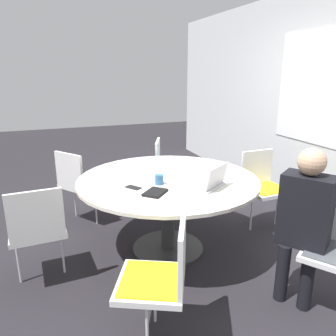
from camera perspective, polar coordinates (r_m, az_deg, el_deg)
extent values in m
plane|color=black|center=(3.45, 0.00, -13.78)|extent=(16.00, 16.00, 0.00)
cube|color=silver|center=(4.14, 27.10, 9.34)|extent=(8.00, 0.06, 2.70)
cube|color=white|center=(4.10, 27.12, 12.10)|extent=(1.80, 0.01, 1.30)
cylinder|color=#333333|center=(3.45, 0.00, -13.64)|extent=(0.71, 0.71, 0.02)
cylinder|color=#333333|center=(3.28, 0.00, -8.13)|extent=(0.13, 0.13, 0.71)
cylinder|color=silver|center=(3.14, 0.00, -2.01)|extent=(1.73, 1.73, 0.03)
cube|color=silver|center=(2.75, 27.11, -13.44)|extent=(0.60, 0.59, 0.04)
cube|color=#4C5156|center=(2.73, 27.19, -12.97)|extent=(0.53, 0.52, 0.01)
cylinder|color=silver|center=(2.89, 22.81, -16.83)|extent=(0.02, 0.02, 0.43)
cube|color=silver|center=(3.85, 16.72, -3.75)|extent=(0.44, 0.46, 0.04)
cube|color=gold|center=(3.84, 16.75, -3.38)|extent=(0.39, 0.40, 0.01)
cube|color=silver|center=(3.92, 15.18, 0.15)|extent=(0.05, 0.42, 0.40)
cylinder|color=silver|center=(4.04, 18.43, -6.50)|extent=(0.02, 0.02, 0.43)
cylinder|color=silver|center=(3.83, 14.33, -7.49)|extent=(0.02, 0.02, 0.43)
cube|color=silver|center=(4.37, 0.76, -0.58)|extent=(0.57, 0.56, 0.04)
cube|color=teal|center=(4.37, 0.77, -0.26)|extent=(0.50, 0.49, 0.01)
cube|color=silver|center=(4.32, -1.81, 2.24)|extent=(0.40, 0.19, 0.40)
cylinder|color=silver|center=(4.62, 0.83, -2.73)|extent=(0.02, 0.02, 0.43)
cylinder|color=silver|center=(4.28, 0.67, -4.33)|extent=(0.02, 0.02, 0.43)
cube|color=silver|center=(4.00, -14.45, -2.80)|extent=(0.60, 0.60, 0.04)
cube|color=gold|center=(3.99, -14.48, -2.45)|extent=(0.53, 0.53, 0.01)
cube|color=silver|center=(3.81, -16.86, -0.46)|extent=(0.36, 0.27, 0.40)
cylinder|color=silver|center=(4.21, -15.87, -5.36)|extent=(0.02, 0.02, 0.43)
cylinder|color=silver|center=(3.96, -12.45, -6.55)|extent=(0.02, 0.02, 0.43)
cube|color=silver|center=(3.01, -21.76, -10.07)|extent=(0.44, 0.46, 0.04)
cube|color=#E04C1E|center=(3.00, -21.81, -9.62)|extent=(0.39, 0.41, 0.01)
cube|color=silver|center=(2.74, -22.03, -7.67)|extent=(0.05, 0.42, 0.40)
cylinder|color=silver|center=(3.12, -24.68, -14.35)|extent=(0.02, 0.02, 0.43)
cylinder|color=silver|center=(3.12, -17.90, -13.56)|extent=(0.02, 0.02, 0.43)
cube|color=silver|center=(2.20, -3.01, -19.33)|extent=(0.58, 0.57, 0.04)
cube|color=gold|center=(2.19, -3.02, -18.78)|extent=(0.51, 0.50, 0.01)
cube|color=silver|center=(2.06, 2.45, -14.67)|extent=(0.39, 0.21, 0.40)
cylinder|color=silver|center=(2.21, -3.64, -27.03)|extent=(0.02, 0.02, 0.43)
cylinder|color=silver|center=(2.49, -2.29, -21.34)|extent=(0.02, 0.02, 0.43)
cylinder|color=black|center=(2.79, 22.98, -17.63)|extent=(0.10, 0.10, 0.47)
cylinder|color=black|center=(2.82, 19.29, -16.79)|extent=(0.10, 0.10, 0.47)
cube|color=black|center=(2.65, 22.84, -6.83)|extent=(0.42, 0.38, 0.55)
sphere|color=tan|center=(2.54, 23.78, 1.00)|extent=(0.20, 0.20, 0.20)
cube|color=silver|center=(2.92, 6.76, -3.12)|extent=(0.35, 0.38, 0.02)
cube|color=silver|center=(2.84, 8.53, -1.45)|extent=(0.22, 0.30, 0.20)
cube|color=black|center=(2.84, 8.43, -1.42)|extent=(0.19, 0.26, 0.17)
cube|color=black|center=(2.74, -2.25, -4.28)|extent=(0.25, 0.25, 0.02)
cylinder|color=#33669E|center=(2.95, -1.54, -2.03)|extent=(0.08, 0.08, 0.09)
cube|color=black|center=(2.89, -6.04, -3.39)|extent=(0.16, 0.14, 0.01)
cube|color=#513319|center=(4.53, -3.72, -4.18)|extent=(0.36, 0.16, 0.28)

